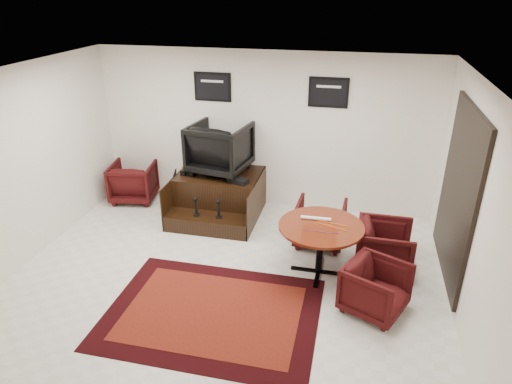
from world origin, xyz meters
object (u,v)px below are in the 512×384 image
at_px(shine_podium, 219,196).
at_px(table_chair_window, 385,245).
at_px(meeting_table, 321,231).
at_px(table_chair_corner, 376,286).
at_px(shine_chair, 220,146).
at_px(table_chair_back, 320,221).
at_px(armchair_side, 133,180).

height_order(shine_podium, table_chair_window, table_chair_window).
xyz_separation_m(meeting_table, table_chair_corner, (0.77, -0.68, -0.31)).
bearing_deg(shine_podium, shine_chair, 90.00).
bearing_deg(table_chair_back, table_chair_corner, 121.80).
bearing_deg(shine_podium, armchair_side, 173.52).
distance_m(armchair_side, table_chair_corner, 5.02).
distance_m(table_chair_back, table_chair_window, 1.10).
distance_m(shine_podium, table_chair_window, 3.05).
xyz_separation_m(shine_chair, table_chair_corner, (2.70, -2.28, -0.87)).
height_order(shine_podium, table_chair_corner, shine_podium).
relative_size(armchair_side, table_chair_back, 1.05).
xyz_separation_m(shine_chair, table_chair_window, (2.82, -1.29, -0.84)).
bearing_deg(table_chair_back, table_chair_window, 154.48).
relative_size(meeting_table, table_chair_back, 1.52).
height_order(meeting_table, table_chair_window, table_chair_window).
bearing_deg(armchair_side, table_chair_back, 157.52).
height_order(meeting_table, table_chair_corner, meeting_table).
relative_size(shine_podium, table_chair_corner, 2.06).
xyz_separation_m(table_chair_back, table_chair_corner, (0.84, -1.51, -0.02)).
relative_size(meeting_table, table_chair_window, 1.50).
distance_m(shine_chair, table_chair_corner, 3.64).
bearing_deg(meeting_table, table_chair_corner, -41.37).
bearing_deg(table_chair_corner, shine_chair, 74.82).
bearing_deg(shine_chair, meeting_table, 149.47).
xyz_separation_m(shine_podium, table_chair_corner, (2.70, -2.13, 0.02)).
distance_m(meeting_table, table_chair_window, 0.99).
bearing_deg(shine_chair, armchair_side, 7.57).
bearing_deg(meeting_table, shine_chair, 140.26).
bearing_deg(meeting_table, table_chair_window, 19.12).
distance_m(armchair_side, table_chair_window, 4.77).
bearing_deg(table_chair_back, meeting_table, 97.66).
relative_size(table_chair_back, table_chair_window, 0.98).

